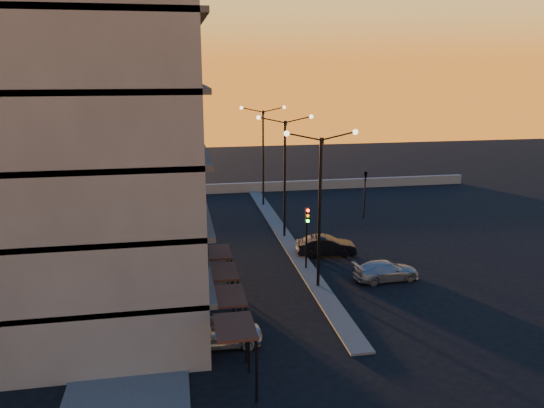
{
  "coord_description": "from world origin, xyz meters",
  "views": [
    {
      "loc": [
        -8.14,
        -28.84,
        12.88
      ],
      "look_at": [
        -1.86,
        5.26,
        3.96
      ],
      "focal_mm": 35.0,
      "sensor_mm": 36.0,
      "label": 1
    }
  ],
  "objects": [
    {
      "name": "signal_east_a",
      "position": [
        8.0,
        14.0,
        1.93
      ],
      "size": [
        0.13,
        0.16,
        3.6
      ],
      "color": "black",
      "rests_on": "ground"
    },
    {
      "name": "traffic_light_main",
      "position": [
        0.0,
        2.87,
        2.89
      ],
      "size": [
        0.28,
        0.44,
        4.25
      ],
      "color": "black",
      "rests_on": "ground"
    },
    {
      "name": "signal_east_b",
      "position": [
        9.5,
        18.0,
        3.1
      ],
      "size": [
        0.42,
        1.99,
        3.6
      ],
      "color": "black",
      "rests_on": "ground"
    },
    {
      "name": "ground",
      "position": [
        0.0,
        0.0,
        0.0
      ],
      "size": [
        120.0,
        120.0,
        0.0
      ],
      "primitive_type": "plane",
      "color": "black",
      "rests_on": "ground"
    },
    {
      "name": "streetlamp_mid",
      "position": [
        0.0,
        10.0,
        5.59
      ],
      "size": [
        4.32,
        0.32,
        9.51
      ],
      "color": "black",
      "rests_on": "ground"
    },
    {
      "name": "building",
      "position": [
        -14.0,
        0.03,
        11.91
      ],
      "size": [
        14.35,
        17.08,
        25.0
      ],
      "color": "slate",
      "rests_on": "ground"
    },
    {
      "name": "car_hatchback",
      "position": [
        -6.5,
        -5.83,
        0.71
      ],
      "size": [
        4.27,
        1.91,
        1.42
      ],
      "primitive_type": "imported",
      "rotation": [
        0.0,
        0.0,
        1.51
      ],
      "color": "#B7B9BF",
      "rests_on": "ground"
    },
    {
      "name": "car_wagon",
      "position": [
        4.5,
        0.37,
        0.6
      ],
      "size": [
        4.29,
        2.02,
        1.21
      ],
      "primitive_type": "imported",
      "rotation": [
        0.0,
        0.0,
        1.65
      ],
      "color": "#999CA1",
      "rests_on": "ground"
    },
    {
      "name": "median",
      "position": [
        0.0,
        10.0,
        0.06
      ],
      "size": [
        1.2,
        36.0,
        0.12
      ],
      "primitive_type": "cube",
      "color": "#4D4D4B",
      "rests_on": "ground"
    },
    {
      "name": "car_sedan",
      "position": [
        2.07,
        5.42,
        0.69
      ],
      "size": [
        4.31,
        1.91,
        1.38
      ],
      "primitive_type": "imported",
      "rotation": [
        0.0,
        0.0,
        1.46
      ],
      "color": "black",
      "rests_on": "ground"
    },
    {
      "name": "streetlamp_near",
      "position": [
        0.0,
        0.0,
        5.59
      ],
      "size": [
        4.32,
        0.32,
        9.51
      ],
      "color": "black",
      "rests_on": "ground"
    },
    {
      "name": "streetlamp_far",
      "position": [
        0.0,
        20.0,
        5.59
      ],
      "size": [
        4.32,
        0.32,
        9.51
      ],
      "color": "black",
      "rests_on": "ground"
    },
    {
      "name": "sidewalk_west",
      "position": [
        -10.5,
        4.0,
        0.06
      ],
      "size": [
        5.0,
        40.0,
        0.12
      ],
      "primitive_type": "cube",
      "color": "#4D4D4B",
      "rests_on": "ground"
    },
    {
      "name": "parapet",
      "position": [
        2.0,
        26.0,
        0.5
      ],
      "size": [
        44.0,
        0.5,
        1.0
      ],
      "primitive_type": "cube",
      "color": "slate",
      "rests_on": "ground"
    }
  ]
}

